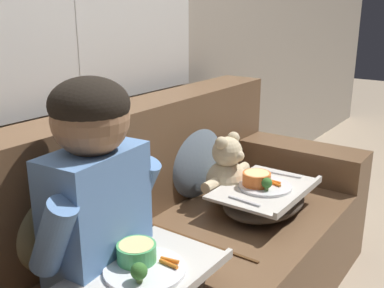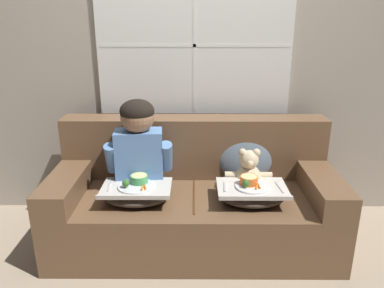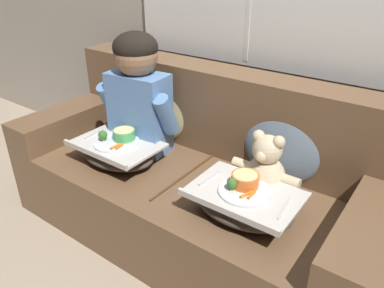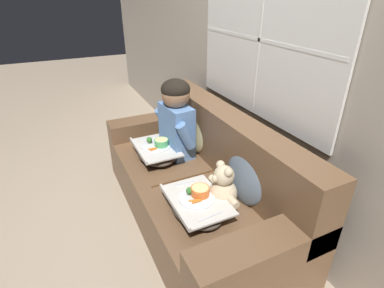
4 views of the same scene
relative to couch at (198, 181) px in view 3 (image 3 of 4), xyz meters
The scene contains 8 objects.
ground_plane 0.32m from the couch, 90.00° to the right, with size 14.00×14.00×0.00m, color tan.
couch is the anchor object (origin of this frame).
throw_pillow_behind_child 0.51m from the couch, 156.66° to the left, with size 0.41×0.20×0.42m.
throw_pillow_behind_teddy 0.51m from the couch, 23.34° to the left, with size 0.42×0.20×0.44m.
child_figure 0.59m from the couch, behind, with size 0.48×0.24×0.66m.
teddy_bear 0.45m from the couch, ahead, with size 0.33×0.23×0.31m.
lap_tray_child 0.46m from the couch, 151.76° to the right, with size 0.46×0.32×0.18m.
lap_tray_teddy 0.46m from the couch, 28.36° to the right, with size 0.46×0.33×0.17m.
Camera 3 is at (0.97, -1.33, 1.42)m, focal length 35.00 mm.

